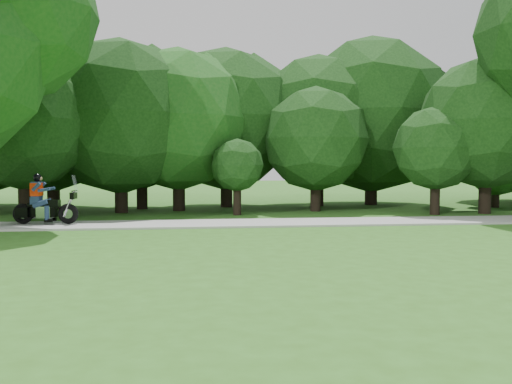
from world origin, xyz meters
name	(u,v)px	position (x,y,z in m)	size (l,w,h in m)	color
ground	(398,270)	(0.00, 0.00, 0.00)	(100.00, 100.00, 0.00)	#32621C
walkway	(305,222)	(0.00, 8.00, 0.03)	(60.00, 2.20, 0.06)	#A0A09B
tree_line	(253,121)	(-0.87, 14.64, 3.71)	(40.47, 12.78, 7.69)	black
touring_motorcycle	(41,206)	(-8.15, 8.26, 0.62)	(2.03, 0.77, 1.54)	black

